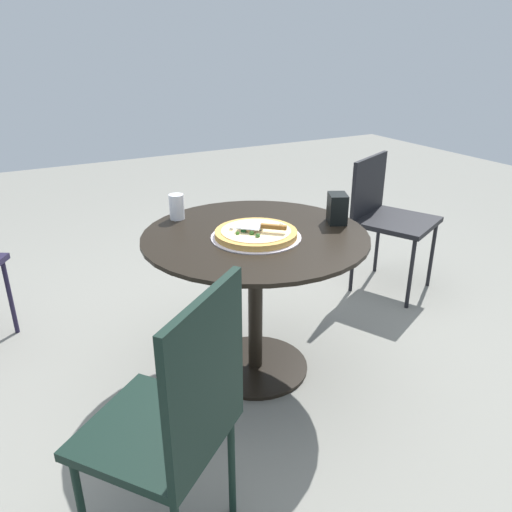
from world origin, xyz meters
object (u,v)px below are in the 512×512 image
Objects in this scene: napkin_dispenser at (337,208)px; patio_chair_far at (177,415)px; patio_table at (255,270)px; pizza_server at (262,227)px; drinking_cup at (177,207)px; pizza_on_tray at (256,234)px; patio_chair_corner at (386,212)px.

patio_chair_far is (1.04, 0.68, -0.25)m from napkin_dispenser.
napkin_dispenser is 0.15× the size of patio_chair_far.
patio_table is at bearing -131.49° from patio_chair_far.
patio_chair_far reaches higher than pizza_server.
patio_chair_far reaches higher than drinking_cup.
pizza_on_tray is at bearing 114.83° from napkin_dispenser.
napkin_dispenser is at bearing -177.37° from pizza_server.
patio_chair_far is (0.64, 0.66, -0.24)m from pizza_server.
drinking_cup is 1.41m from patio_chair_corner.
drinking_cup is at bearing -110.84° from patio_chair_far.
pizza_server is at bearing 117.80° from pizza_on_tray.
pizza_server is (0.00, 0.07, 0.23)m from patio_table.
napkin_dispenser is at bearing 173.16° from patio_table.
pizza_on_tray is 2.08× the size of pizza_server.
pizza_server is at bearing 118.66° from napkin_dispenser.
patio_table is 7.30× the size of napkin_dispenser.
patio_table is at bearing -93.06° from pizza_server.
napkin_dispenser is 0.16× the size of patio_chair_corner.
pizza_server reaches higher than pizza_on_tray.
drinking_cup reaches higher than pizza_server.
napkin_dispenser reaches higher than patio_chair_corner.
pizza_on_tray is at bearing 118.54° from drinking_cup.
napkin_dispenser is 1.27m from patio_chair_far.
patio_chair_corner is (-1.15, -0.41, -0.02)m from patio_table.
patio_chair_far is 1.09× the size of patio_chair_corner.
patio_chair_corner reaches higher than pizza_on_tray.
pizza_on_tray is 0.45m from drinking_cup.
pizza_on_tray is 0.47× the size of patio_chair_corner.
napkin_dispenser is (-0.40, 0.05, 0.24)m from patio_table.
napkin_dispenser is (-0.41, -0.02, 0.01)m from pizza_server.
patio_chair_far is at bearing 32.45° from patio_chair_corner.
napkin_dispenser reaches higher than pizza_on_tray.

